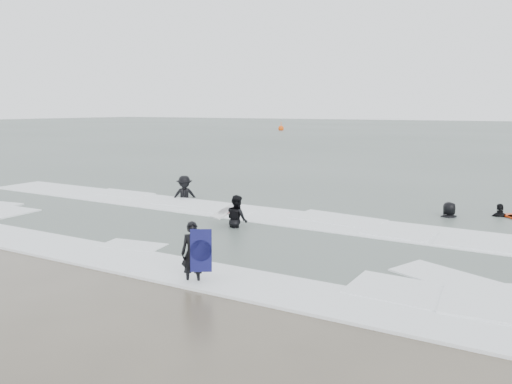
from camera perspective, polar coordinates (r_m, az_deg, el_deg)
The scene contains 10 objects.
ground at distance 13.68m, azimuth -10.69°, elevation -7.57°, with size 320.00×320.00×0.00m, color brown.
sea at distance 90.33m, azimuth 24.85°, elevation 6.19°, with size 320.00×320.00×0.00m, color #47544C.
surfer_centre at distance 11.76m, azimuth -7.16°, elevation -10.36°, with size 0.54×0.36×1.48m, color black.
surfer_wading at distance 16.83m, azimuth -2.17°, elevation -4.16°, with size 0.82×0.64×1.69m, color black.
surfer_breaker at distance 22.32m, azimuth -8.15°, elevation -0.84°, with size 1.23×0.71×1.91m, color black.
surfer_right_near at distance 20.46m, azimuth 26.10°, elevation -2.68°, with size 0.99×0.41×1.68m, color black.
surfer_right_far at distance 19.59m, azimuth 21.16°, elevation -2.85°, with size 0.86×0.56×1.77m, color black.
surf_foam at distance 16.53m, azimuth -2.27°, elevation -4.27°, with size 30.03×9.06×0.09m.
bodyboards at distance 15.60m, azimuth 8.96°, elevation -3.50°, with size 9.32×11.98×1.25m.
buoy at distance 89.93m, azimuth 2.88°, elevation 7.27°, with size 1.00×1.00×1.65m.
Camera 1 is at (8.64, -9.83, 3.99)m, focal length 35.00 mm.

